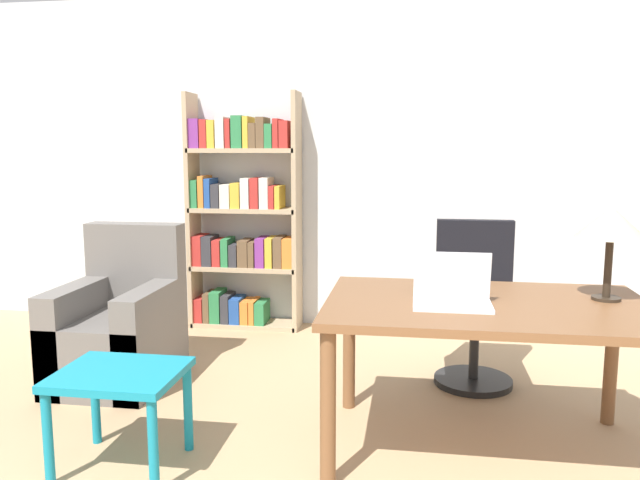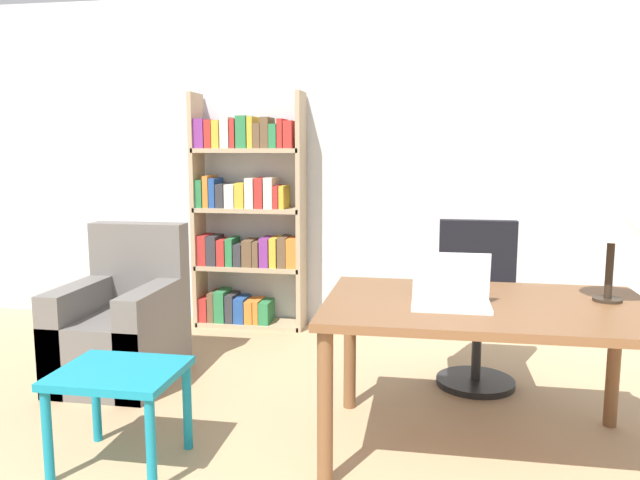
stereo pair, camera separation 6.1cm
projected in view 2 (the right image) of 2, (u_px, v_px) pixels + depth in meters
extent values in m
cube|color=silver|center=(397.00, 164.00, 5.02)|extent=(8.00, 0.06, 2.70)
cube|color=brown|center=(487.00, 307.00, 2.94)|extent=(1.53, 0.98, 0.04)
cylinder|color=brown|center=(325.00, 409.00, 2.70)|extent=(0.07, 0.07, 0.71)
cylinder|color=brown|center=(350.00, 347.00, 3.53)|extent=(0.07, 0.07, 0.71)
cylinder|color=brown|center=(614.00, 362.00, 3.29)|extent=(0.07, 0.07, 0.71)
cube|color=silver|center=(451.00, 306.00, 2.85)|extent=(0.36, 0.23, 0.02)
cube|color=silver|center=(451.00, 276.00, 2.92)|extent=(0.36, 0.05, 0.23)
cube|color=#19233D|center=(451.00, 275.00, 2.93)|extent=(0.32, 0.04, 0.20)
cylinder|color=#2D2319|center=(607.00, 300.00, 2.97)|extent=(0.13, 0.13, 0.01)
cylinder|color=#2D2319|center=(610.00, 268.00, 2.95)|extent=(0.04, 0.04, 0.29)
cone|color=#C6B793|center=(613.00, 223.00, 2.92)|extent=(0.32, 0.32, 0.15)
cylinder|color=black|center=(475.00, 382.00, 3.91)|extent=(0.48, 0.48, 0.04)
cylinder|color=#262626|center=(476.00, 354.00, 3.88)|extent=(0.06, 0.06, 0.33)
cube|color=black|center=(478.00, 320.00, 3.85)|extent=(0.51, 0.51, 0.10)
cube|color=black|center=(477.00, 262.00, 4.02)|extent=(0.48, 0.08, 0.55)
cube|color=teal|center=(119.00, 373.00, 2.87)|extent=(0.56, 0.48, 0.04)
cylinder|color=teal|center=(47.00, 437.00, 2.74)|extent=(0.04, 0.04, 0.43)
cylinder|color=teal|center=(151.00, 445.00, 2.66)|extent=(0.04, 0.04, 0.43)
cylinder|color=teal|center=(96.00, 400.00, 3.14)|extent=(0.04, 0.04, 0.43)
cylinder|color=teal|center=(187.00, 407.00, 3.06)|extent=(0.04, 0.04, 0.43)
cube|color=#66605B|center=(120.00, 347.00, 3.98)|extent=(0.65, 0.80, 0.44)
cube|color=#66605B|center=(140.00, 263.00, 4.22)|extent=(0.65, 0.16, 0.54)
cube|color=#66605B|center=(84.00, 330.00, 4.00)|extent=(0.16, 0.80, 0.62)
cube|color=#66605B|center=(155.00, 334.00, 3.92)|extent=(0.16, 0.80, 0.62)
cube|color=tan|center=(198.00, 211.00, 5.17)|extent=(0.04, 0.28, 1.92)
cube|color=tan|center=(301.00, 213.00, 5.02)|extent=(0.04, 0.28, 1.92)
cube|color=tan|center=(251.00, 323.00, 5.23)|extent=(0.87, 0.28, 0.04)
cube|color=#B72D28|center=(207.00, 308.00, 5.28)|extent=(0.07, 0.24, 0.20)
cube|color=brown|center=(215.00, 305.00, 5.26)|extent=(0.05, 0.24, 0.24)
cube|color=#2D7F47|center=(223.00, 305.00, 5.25)|extent=(0.09, 0.24, 0.26)
cube|color=#333338|center=(233.00, 307.00, 5.24)|extent=(0.07, 0.24, 0.23)
cube|color=#234C99|center=(242.00, 309.00, 5.22)|extent=(0.09, 0.24, 0.21)
cube|color=orange|center=(252.00, 310.00, 5.21)|extent=(0.07, 0.24, 0.19)
cube|color=orange|center=(259.00, 310.00, 5.20)|extent=(0.04, 0.24, 0.19)
cube|color=#2D7F47|center=(267.00, 311.00, 5.19)|extent=(0.08, 0.24, 0.18)
cube|color=tan|center=(250.00, 267.00, 5.16)|extent=(0.87, 0.28, 0.04)
cube|color=#B72D28|center=(206.00, 249.00, 5.20)|extent=(0.08, 0.24, 0.25)
cube|color=#333338|center=(215.00, 250.00, 5.19)|extent=(0.08, 0.24, 0.24)
cube|color=#B72D28|center=(225.00, 252.00, 5.18)|extent=(0.07, 0.24, 0.21)
cube|color=#2D7F47|center=(233.00, 251.00, 5.17)|extent=(0.06, 0.24, 0.23)
cube|color=#333338|center=(241.00, 254.00, 5.16)|extent=(0.07, 0.24, 0.18)
cube|color=brown|center=(250.00, 252.00, 5.14)|extent=(0.08, 0.24, 0.22)
cube|color=brown|center=(259.00, 253.00, 5.13)|extent=(0.05, 0.24, 0.21)
cube|color=#7F338C|center=(267.00, 251.00, 5.12)|extent=(0.07, 0.24, 0.24)
cube|color=gold|center=(276.00, 252.00, 5.10)|extent=(0.06, 0.24, 0.24)
cube|color=brown|center=(284.00, 251.00, 5.09)|extent=(0.07, 0.24, 0.25)
cube|color=orange|center=(294.00, 252.00, 5.08)|extent=(0.08, 0.24, 0.24)
cube|color=tan|center=(249.00, 210.00, 5.09)|extent=(0.87, 0.28, 0.04)
cube|color=#2D7F47|center=(203.00, 193.00, 5.14)|extent=(0.06, 0.24, 0.22)
cube|color=orange|center=(210.00, 191.00, 5.13)|extent=(0.05, 0.24, 0.26)
cube|color=#234C99|center=(216.00, 193.00, 5.12)|extent=(0.05, 0.24, 0.24)
cube|color=#333338|center=(224.00, 195.00, 5.11)|extent=(0.07, 0.24, 0.19)
cube|color=silver|center=(233.00, 196.00, 5.10)|extent=(0.08, 0.24, 0.19)
cube|color=gold|center=(243.00, 195.00, 5.08)|extent=(0.08, 0.24, 0.20)
cube|color=silver|center=(253.00, 193.00, 5.06)|extent=(0.07, 0.24, 0.24)
cube|color=#B72D28|center=(262.00, 193.00, 5.05)|extent=(0.07, 0.24, 0.24)
cube|color=silver|center=(271.00, 193.00, 5.04)|extent=(0.07, 0.24, 0.25)
cube|color=#B72D28|center=(278.00, 197.00, 5.03)|extent=(0.04, 0.24, 0.18)
cube|color=gold|center=(284.00, 197.00, 5.02)|extent=(0.04, 0.24, 0.18)
cube|color=tan|center=(248.00, 151.00, 5.02)|extent=(0.87, 0.28, 0.04)
cube|color=#7F338C|center=(203.00, 134.00, 5.07)|extent=(0.08, 0.24, 0.23)
cube|color=#B72D28|center=(212.00, 134.00, 5.05)|extent=(0.06, 0.24, 0.23)
cube|color=gold|center=(219.00, 134.00, 5.04)|extent=(0.06, 0.24, 0.22)
cube|color=silver|center=(228.00, 133.00, 5.03)|extent=(0.07, 0.24, 0.25)
cube|color=#B72D28|center=(236.00, 134.00, 5.02)|extent=(0.04, 0.24, 0.23)
cube|color=#2D7F47|center=(245.00, 132.00, 5.00)|extent=(0.09, 0.24, 0.25)
cube|color=gold|center=(253.00, 133.00, 4.99)|extent=(0.04, 0.24, 0.25)
cube|color=brown|center=(260.00, 136.00, 4.99)|extent=(0.06, 0.24, 0.20)
cube|color=brown|center=(268.00, 133.00, 4.97)|extent=(0.06, 0.24, 0.24)
cube|color=#2D7F47|center=(276.00, 136.00, 4.97)|extent=(0.06, 0.24, 0.19)
cube|color=#B72D28|center=(283.00, 134.00, 4.95)|extent=(0.04, 0.24, 0.23)
cube|color=#B72D28|center=(290.00, 135.00, 4.94)|extent=(0.07, 0.24, 0.21)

